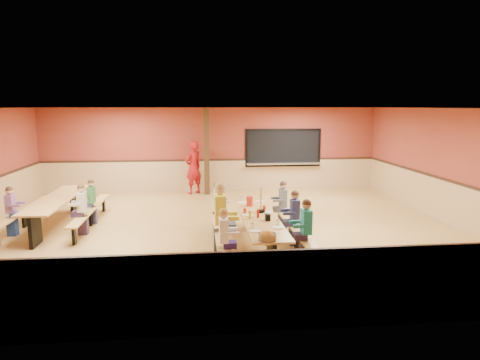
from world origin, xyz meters
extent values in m
plane|color=olive|center=(0.00, 0.00, 0.00)|extent=(12.00, 12.00, 0.00)
cube|color=maroon|center=(0.00, 5.00, 1.50)|extent=(12.00, 0.04, 3.00)
cube|color=maroon|center=(0.00, -5.00, 1.50)|extent=(12.00, 0.04, 3.00)
cube|color=maroon|center=(6.00, 0.00, 1.50)|extent=(0.04, 10.00, 3.00)
cube|color=white|center=(0.00, 0.00, 3.00)|extent=(12.00, 10.00, 0.04)
cube|color=black|center=(2.60, 4.97, 1.55)|extent=(2.60, 0.06, 1.20)
cube|color=silver|center=(2.60, 4.88, 0.98)|extent=(2.70, 0.28, 0.06)
cube|color=#322110|center=(-0.20, 4.40, 1.50)|extent=(0.18, 0.18, 3.00)
cube|color=tan|center=(0.75, -1.61, 0.72)|extent=(0.75, 3.60, 0.04)
cube|color=black|center=(0.75, -3.16, 0.35)|extent=(0.08, 0.60, 0.70)
cube|color=black|center=(0.75, -0.06, 0.35)|extent=(0.08, 0.60, 0.70)
cube|color=tan|center=(-0.07, -1.61, 0.43)|extent=(0.26, 3.60, 0.04)
cube|color=black|center=(-0.07, -1.61, 0.21)|extent=(0.06, 0.18, 0.41)
cube|color=tan|center=(1.58, -1.61, 0.43)|extent=(0.26, 3.60, 0.04)
cube|color=black|center=(1.58, -1.61, 0.21)|extent=(0.06, 0.18, 0.41)
cube|color=tan|center=(-4.12, 0.70, 0.72)|extent=(0.75, 3.60, 0.04)
cube|color=black|center=(-4.12, -0.85, 0.35)|extent=(0.08, 0.60, 0.70)
cube|color=black|center=(-4.12, 2.25, 0.35)|extent=(0.08, 0.60, 0.70)
cube|color=tan|center=(-4.94, 0.70, 0.43)|extent=(0.26, 3.60, 0.04)
cube|color=black|center=(-4.94, 0.70, 0.21)|extent=(0.06, 0.18, 0.41)
cube|color=tan|center=(-3.29, 0.70, 0.43)|extent=(0.26, 3.60, 0.04)
cube|color=black|center=(-3.29, 0.70, 0.21)|extent=(0.06, 0.18, 0.41)
imported|color=#A31216|center=(-0.66, 4.55, 0.93)|extent=(0.80, 0.78, 1.86)
cylinder|color=red|center=(0.67, -0.66, 0.85)|extent=(0.16, 0.16, 0.22)
cube|color=black|center=(0.88, -1.97, 0.80)|extent=(0.10, 0.14, 0.13)
cylinder|color=yellow|center=(0.54, -1.78, 0.82)|extent=(0.06, 0.06, 0.17)
cylinder|color=#B2140F|center=(0.71, -1.73, 0.82)|extent=(0.06, 0.06, 0.17)
cube|color=black|center=(0.84, -1.29, 0.77)|extent=(0.16, 0.16, 0.06)
cube|color=tan|center=(0.84, -1.29, 1.05)|extent=(0.02, 0.09, 0.50)
camera|label=1|loc=(-0.55, -10.34, 3.05)|focal=32.00mm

